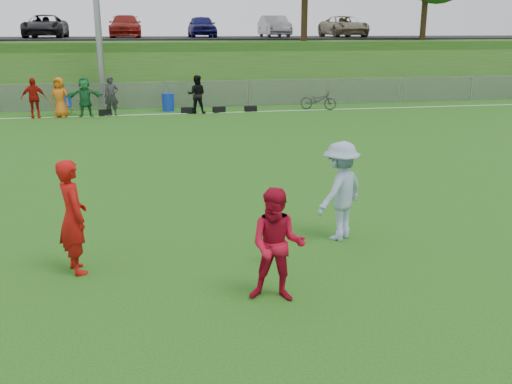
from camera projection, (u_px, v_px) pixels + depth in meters
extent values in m
plane|color=#1B5712|center=(230.00, 285.00, 8.52)|extent=(120.00, 120.00, 0.00)
cube|color=white|center=(169.00, 114.00, 25.49)|extent=(60.00, 0.10, 0.01)
cube|color=gray|center=(167.00, 96.00, 27.21)|extent=(58.00, 0.02, 1.20)
cube|color=gray|center=(166.00, 82.00, 27.03)|extent=(58.00, 0.04, 0.04)
cube|color=#234E16|center=(159.00, 63.00, 37.34)|extent=(120.00, 18.00, 3.00)
cube|color=black|center=(157.00, 38.00, 38.79)|extent=(120.00, 12.00, 0.10)
imported|color=black|center=(45.00, 26.00, 36.34)|extent=(2.39, 5.18, 1.44)
imported|color=maroon|center=(125.00, 26.00, 37.26)|extent=(2.02, 4.96, 1.44)
imported|color=navy|center=(202.00, 26.00, 38.19)|extent=(1.70, 4.23, 1.44)
imported|color=gray|center=(274.00, 26.00, 39.12)|extent=(1.52, 4.37, 1.44)
imported|color=gray|center=(344.00, 26.00, 40.05)|extent=(2.39, 5.18, 1.44)
imported|color=#A5130B|center=(33.00, 98.00, 24.20)|extent=(1.05, 0.60, 1.69)
imported|color=#CE6413|center=(60.00, 97.00, 24.40)|extent=(0.96, 0.78, 1.69)
imported|color=#1C6C35|center=(85.00, 97.00, 24.59)|extent=(1.60, 0.60, 1.69)
imported|color=#29292B|center=(111.00, 96.00, 24.80)|extent=(0.68, 0.51, 1.69)
imported|color=black|center=(197.00, 94.00, 25.49)|extent=(0.94, 0.80, 1.69)
cube|color=black|center=(105.00, 113.00, 25.03)|extent=(0.59, 0.36, 0.26)
cube|color=black|center=(188.00, 110.00, 25.70)|extent=(0.61, 0.53, 0.26)
cube|color=black|center=(219.00, 110.00, 25.97)|extent=(0.59, 0.36, 0.26)
cube|color=black|center=(251.00, 109.00, 26.24)|extent=(0.56, 0.29, 0.26)
imported|color=#AB0E0B|center=(73.00, 217.00, 8.76)|extent=(0.65, 0.77, 1.80)
imported|color=#AE0C24|center=(277.00, 245.00, 7.84)|extent=(0.94, 0.83, 1.63)
imported|color=#8EA6C5|center=(340.00, 191.00, 10.18)|extent=(1.32, 1.23, 1.79)
cylinder|color=white|center=(279.00, 227.00, 9.08)|extent=(0.24, 0.24, 0.02)
cylinder|color=#0F2FA4|center=(168.00, 102.00, 26.32)|extent=(0.61, 0.61, 0.81)
cube|color=#1048AD|center=(64.00, 106.00, 25.29)|extent=(0.58, 0.58, 0.05)
cube|color=#1048AD|center=(66.00, 100.00, 25.44)|extent=(0.46, 0.17, 0.47)
imported|color=#2D2D30|center=(318.00, 100.00, 26.79)|extent=(1.79, 1.28, 0.89)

